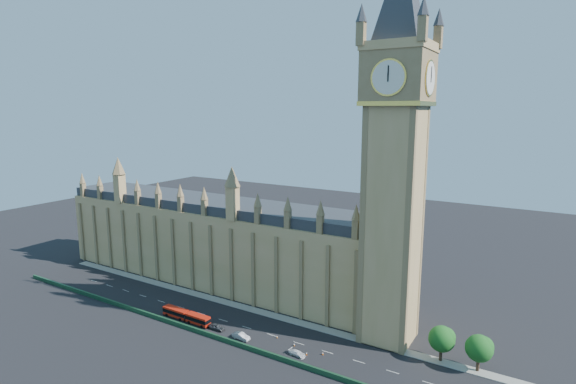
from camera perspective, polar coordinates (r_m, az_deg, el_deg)
The scene contains 15 objects.
ground at distance 127.60m, azimuth -6.79°, elevation -16.28°, with size 400.00×400.00×0.00m, color black.
palace_westminster at distance 153.21m, azimuth -9.27°, elevation -6.15°, with size 120.00×20.00×28.00m.
elizabeth_tower at distance 108.56m, azimuth 13.63°, elevation 8.75°, with size 20.59×20.59×105.00m.
bridge_parapet at distance 121.17m, azimuth -9.53°, elevation -17.57°, with size 160.00×0.60×1.20m, color #1E4C2D.
kerb_north at distance 134.39m, azimuth -4.23°, elevation -14.75°, with size 160.00×3.00×0.16m, color gray.
tree_east_near at distance 113.61m, azimuth 19.07°, elevation -17.16°, with size 6.00×6.00×8.50m.
tree_east_far at distance 112.58m, azimuth 23.24°, elevation -17.72°, with size 6.00×6.00×8.50m.
red_bus at distance 130.83m, azimuth -12.80°, elevation -15.08°, with size 15.91×2.65×2.70m.
car_grey at distance 124.87m, azimuth -9.05°, elevation -16.57°, with size 1.85×4.61×1.57m, color #393C40.
car_silver at distance 119.66m, azimuth -5.97°, elevation -17.75°, with size 1.70×4.87×1.61m, color #9DA1A5.
car_white at distance 112.36m, azimuth 1.18°, elevation -19.80°, with size 1.75×4.31×1.25m, color white.
cone_a at distance 112.89m, azimuth 2.35°, elevation -19.83°, with size 0.47×0.47×0.64m.
cone_b at distance 113.13m, azimuth 4.43°, elevation -19.78°, with size 0.44×0.44×0.65m.
cone_c at distance 119.83m, azimuth -1.40°, elevation -17.92°, with size 0.48×0.48×0.62m.
cone_d at distance 116.37m, azimuth 0.80°, elevation -18.84°, with size 0.51×0.51×0.62m.
Camera 1 is at (70.79, -89.47, 57.14)m, focal length 28.00 mm.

